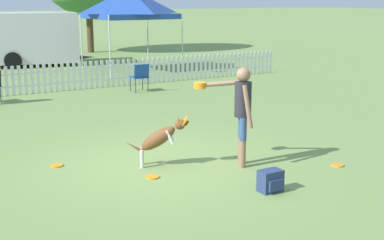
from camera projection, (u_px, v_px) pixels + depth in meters
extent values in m
plane|color=olive|center=(164.00, 164.00, 9.12)|extent=(240.00, 240.00, 0.00)
cylinder|color=#8C664C|center=(243.00, 154.00, 8.91)|extent=(0.11, 0.11, 0.47)
cylinder|color=#334C7A|center=(243.00, 129.00, 8.82)|extent=(0.12, 0.12, 0.38)
cylinder|color=#8C664C|center=(241.00, 151.00, 9.11)|extent=(0.11, 0.11, 0.47)
cylinder|color=#334C7A|center=(242.00, 126.00, 9.02)|extent=(0.12, 0.12, 0.38)
cylinder|color=#26262D|center=(243.00, 99.00, 8.81)|extent=(0.38, 0.38, 0.58)
sphere|color=#8C664C|center=(244.00, 75.00, 8.72)|extent=(0.23, 0.23, 0.23)
cylinder|color=#8C664C|center=(248.00, 107.00, 8.63)|extent=(0.16, 0.22, 0.71)
cylinder|color=#8C664C|center=(221.00, 84.00, 8.95)|extent=(0.62, 0.47, 0.14)
cylinder|color=orange|center=(200.00, 88.00, 8.99)|extent=(0.21, 0.21, 0.02)
cylinder|color=orange|center=(200.00, 86.00, 8.99)|extent=(0.21, 0.21, 0.02)
cylinder|color=orange|center=(200.00, 85.00, 8.98)|extent=(0.21, 0.21, 0.02)
cylinder|color=orange|center=(200.00, 83.00, 8.98)|extent=(0.21, 0.21, 0.02)
ellipsoid|color=brown|center=(158.00, 138.00, 8.92)|extent=(0.72, 0.57, 0.56)
ellipsoid|color=white|center=(158.00, 141.00, 8.93)|extent=(0.38, 0.30, 0.27)
sphere|color=brown|center=(180.00, 124.00, 8.88)|extent=(0.18, 0.18, 0.18)
cone|color=brown|center=(184.00, 122.00, 8.87)|extent=(0.19, 0.16, 0.15)
cylinder|color=orange|center=(184.00, 122.00, 8.87)|extent=(0.22, 0.25, 0.19)
cone|color=brown|center=(178.00, 119.00, 8.91)|extent=(0.05, 0.05, 0.08)
cone|color=brown|center=(178.00, 121.00, 8.81)|extent=(0.05, 0.05, 0.08)
cylinder|color=white|center=(142.00, 156.00, 9.08)|extent=(0.06, 0.06, 0.31)
cylinder|color=white|center=(142.00, 159.00, 8.90)|extent=(0.06, 0.06, 0.31)
cylinder|color=white|center=(170.00, 135.00, 9.00)|extent=(0.16, 0.12, 0.25)
cylinder|color=white|center=(170.00, 137.00, 8.83)|extent=(0.16, 0.12, 0.25)
cone|color=brown|center=(134.00, 147.00, 8.94)|extent=(0.30, 0.21, 0.21)
cylinder|color=orange|center=(57.00, 165.00, 9.02)|extent=(0.21, 0.21, 0.02)
cylinder|color=orange|center=(337.00, 165.00, 9.04)|extent=(0.21, 0.21, 0.02)
cylinder|color=orange|center=(152.00, 177.00, 8.44)|extent=(0.21, 0.21, 0.02)
cube|color=navy|center=(270.00, 181.00, 7.82)|extent=(0.35, 0.22, 0.32)
cube|color=navy|center=(276.00, 185.00, 7.71)|extent=(0.24, 0.04, 0.16)
cube|color=white|center=(36.00, 85.00, 15.86)|extent=(18.01, 0.04, 0.06)
cube|color=white|center=(35.00, 73.00, 15.78)|extent=(18.01, 0.04, 0.06)
cube|color=white|center=(0.00, 82.00, 15.32)|extent=(0.09, 0.02, 0.86)
cube|color=white|center=(7.00, 81.00, 15.41)|extent=(0.09, 0.02, 0.86)
cube|color=white|center=(13.00, 81.00, 15.50)|extent=(0.09, 0.02, 0.86)
cube|color=white|center=(20.00, 80.00, 15.59)|extent=(0.09, 0.02, 0.86)
cube|color=white|center=(26.00, 80.00, 15.69)|extent=(0.09, 0.02, 0.86)
cube|color=white|center=(32.00, 79.00, 15.78)|extent=(0.09, 0.02, 0.86)
cube|color=white|center=(38.00, 79.00, 15.87)|extent=(0.09, 0.02, 0.86)
cube|color=white|center=(45.00, 78.00, 15.96)|extent=(0.09, 0.02, 0.86)
cube|color=white|center=(51.00, 78.00, 16.05)|extent=(0.09, 0.02, 0.86)
cube|color=white|center=(57.00, 77.00, 16.15)|extent=(0.09, 0.02, 0.86)
cube|color=white|center=(63.00, 77.00, 16.24)|extent=(0.09, 0.02, 0.86)
cube|color=white|center=(68.00, 77.00, 16.33)|extent=(0.09, 0.02, 0.86)
cube|color=white|center=(74.00, 76.00, 16.42)|extent=(0.09, 0.02, 0.86)
cube|color=white|center=(80.00, 76.00, 16.51)|extent=(0.09, 0.02, 0.86)
cube|color=white|center=(86.00, 75.00, 16.61)|extent=(0.09, 0.02, 0.86)
cube|color=white|center=(91.00, 75.00, 16.70)|extent=(0.09, 0.02, 0.86)
cube|color=white|center=(97.00, 74.00, 16.79)|extent=(0.09, 0.02, 0.86)
cube|color=white|center=(102.00, 74.00, 16.88)|extent=(0.09, 0.02, 0.86)
cube|color=white|center=(108.00, 74.00, 16.97)|extent=(0.09, 0.02, 0.86)
cube|color=white|center=(113.00, 73.00, 17.07)|extent=(0.09, 0.02, 0.86)
cube|color=white|center=(119.00, 73.00, 17.16)|extent=(0.09, 0.02, 0.86)
cube|color=white|center=(124.00, 72.00, 17.25)|extent=(0.09, 0.02, 0.86)
cube|color=white|center=(129.00, 72.00, 17.34)|extent=(0.09, 0.02, 0.86)
cube|color=white|center=(134.00, 72.00, 17.43)|extent=(0.09, 0.02, 0.86)
cube|color=white|center=(139.00, 71.00, 17.53)|extent=(0.09, 0.02, 0.86)
cube|color=white|center=(144.00, 71.00, 17.62)|extent=(0.09, 0.02, 0.86)
cube|color=white|center=(149.00, 71.00, 17.71)|extent=(0.09, 0.02, 0.86)
cube|color=white|center=(154.00, 70.00, 17.80)|extent=(0.09, 0.02, 0.86)
cube|color=white|center=(159.00, 70.00, 17.89)|extent=(0.09, 0.02, 0.86)
cube|color=white|center=(164.00, 69.00, 17.99)|extent=(0.09, 0.02, 0.86)
cube|color=white|center=(169.00, 69.00, 18.08)|extent=(0.09, 0.02, 0.86)
cube|color=white|center=(174.00, 69.00, 18.17)|extent=(0.09, 0.02, 0.86)
cube|color=white|center=(178.00, 68.00, 18.26)|extent=(0.09, 0.02, 0.86)
cube|color=white|center=(183.00, 68.00, 18.35)|extent=(0.09, 0.02, 0.86)
cube|color=white|center=(188.00, 68.00, 18.45)|extent=(0.09, 0.02, 0.86)
cube|color=white|center=(192.00, 67.00, 18.54)|extent=(0.09, 0.02, 0.86)
cube|color=white|center=(197.00, 67.00, 18.63)|extent=(0.09, 0.02, 0.86)
cube|color=white|center=(201.00, 67.00, 18.72)|extent=(0.09, 0.02, 0.86)
cube|color=white|center=(205.00, 66.00, 18.81)|extent=(0.09, 0.02, 0.86)
cube|color=white|center=(210.00, 66.00, 18.91)|extent=(0.09, 0.02, 0.86)
cube|color=white|center=(214.00, 66.00, 19.00)|extent=(0.09, 0.02, 0.86)
cube|color=white|center=(219.00, 65.00, 19.09)|extent=(0.09, 0.02, 0.86)
cube|color=white|center=(223.00, 65.00, 19.18)|extent=(0.09, 0.02, 0.86)
cube|color=white|center=(227.00, 65.00, 19.27)|extent=(0.09, 0.02, 0.86)
cube|color=white|center=(231.00, 64.00, 19.37)|extent=(0.09, 0.02, 0.86)
cube|color=white|center=(235.00, 64.00, 19.46)|extent=(0.09, 0.02, 0.86)
cube|color=white|center=(239.00, 64.00, 19.55)|extent=(0.09, 0.02, 0.86)
cube|color=white|center=(243.00, 63.00, 19.64)|extent=(0.09, 0.02, 0.86)
cube|color=white|center=(247.00, 63.00, 19.73)|extent=(0.09, 0.02, 0.86)
cube|color=white|center=(251.00, 63.00, 19.83)|extent=(0.09, 0.02, 0.86)
cube|color=white|center=(255.00, 62.00, 19.92)|extent=(0.09, 0.02, 0.86)
cube|color=white|center=(259.00, 62.00, 20.01)|extent=(0.09, 0.02, 0.86)
cube|color=white|center=(263.00, 62.00, 20.10)|extent=(0.09, 0.02, 0.86)
cube|color=white|center=(267.00, 62.00, 20.19)|extent=(0.09, 0.02, 0.86)
cube|color=white|center=(271.00, 61.00, 20.29)|extent=(0.09, 0.02, 0.86)
cylinder|color=#333338|center=(0.00, 95.00, 14.44)|extent=(0.02, 0.02, 0.45)
cylinder|color=#333338|center=(143.00, 83.00, 16.49)|extent=(0.02, 0.02, 0.44)
cylinder|color=#333338|center=(130.00, 84.00, 16.30)|extent=(0.02, 0.02, 0.44)
cylinder|color=#333338|center=(148.00, 85.00, 16.15)|extent=(0.02, 0.02, 0.44)
cylinder|color=#333338|center=(136.00, 86.00, 15.96)|extent=(0.02, 0.02, 0.44)
cube|color=#1E4799|center=(139.00, 77.00, 16.17)|extent=(0.49, 0.49, 0.03)
cube|color=#1E4799|center=(142.00, 71.00, 15.95)|extent=(0.48, 0.10, 0.42)
cylinder|color=silver|center=(110.00, 47.00, 18.63)|extent=(0.04, 0.04, 2.21)
cylinder|color=silver|center=(182.00, 44.00, 20.09)|extent=(0.04, 0.04, 2.21)
cylinder|color=silver|center=(81.00, 41.00, 21.08)|extent=(0.04, 0.04, 2.21)
cylinder|color=silver|center=(148.00, 39.00, 22.54)|extent=(0.04, 0.04, 2.21)
cube|color=#23479E|center=(130.00, 16.00, 20.36)|extent=(2.92, 2.92, 0.20)
pyramid|color=#23479E|center=(130.00, 1.00, 20.23)|extent=(2.92, 2.92, 0.94)
cube|color=silver|center=(24.00, 37.00, 22.36)|extent=(4.63, 3.14, 2.04)
cone|color=#3F3F42|center=(86.00, 57.00, 23.36)|extent=(0.82, 0.36, 0.20)
cylinder|color=black|center=(12.00, 55.00, 23.45)|extent=(0.70, 0.32, 0.68)
cylinder|color=black|center=(13.00, 61.00, 21.32)|extent=(0.70, 0.32, 0.68)
cylinder|color=#4C3823|center=(90.00, 23.00, 27.71)|extent=(0.34, 0.34, 3.03)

